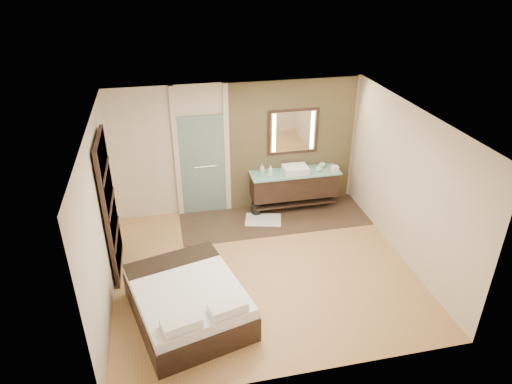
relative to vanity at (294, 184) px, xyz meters
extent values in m
plane|color=#AD8948|center=(-1.10, -1.92, -0.58)|extent=(5.00, 5.00, 0.00)
cube|color=#3B2D20|center=(-0.50, -0.32, -0.57)|extent=(3.80, 1.30, 0.01)
cube|color=tan|center=(0.00, 0.29, 0.77)|extent=(2.60, 0.08, 2.70)
cube|color=black|center=(0.00, 0.00, -0.01)|extent=(1.80, 0.50, 0.50)
cube|color=black|center=(0.00, 0.00, -0.40)|extent=(1.71, 0.45, 0.04)
cube|color=#94E2D1|center=(0.00, -0.02, 0.27)|extent=(1.85, 0.55, 0.03)
cube|color=white|center=(0.00, -0.02, 0.35)|extent=(0.50, 0.38, 0.13)
cylinder|color=silver|center=(0.00, 0.17, 0.37)|extent=(0.03, 0.03, 0.18)
cylinder|color=silver|center=(0.00, 0.13, 0.45)|extent=(0.02, 0.10, 0.02)
cube|color=black|center=(0.00, 0.24, 1.07)|extent=(1.06, 0.03, 0.96)
cube|color=white|center=(0.00, 0.23, 1.07)|extent=(0.94, 0.01, 0.84)
cube|color=#FFEBBF|center=(-0.40, 0.22, 1.07)|extent=(0.07, 0.01, 0.80)
cube|color=#FFEBBF|center=(0.40, 0.22, 1.07)|extent=(0.07, 0.01, 0.80)
cube|color=#A8D5CD|center=(-1.85, 0.28, 0.47)|extent=(0.90, 0.05, 2.10)
cylinder|color=silver|center=(-1.80, 0.23, 0.47)|extent=(0.45, 0.03, 0.03)
cube|color=beige|center=(-2.35, 0.29, 0.77)|extent=(0.10, 0.08, 2.70)
cube|color=beige|center=(-1.35, 0.29, 0.77)|extent=(0.10, 0.08, 2.70)
cube|color=black|center=(-3.53, -1.32, 0.62)|extent=(0.06, 1.20, 2.40)
cube|color=beige|center=(-3.51, -1.32, -0.21)|extent=(0.02, 1.06, 0.52)
cube|color=beige|center=(-3.51, -1.32, 0.38)|extent=(0.02, 1.06, 0.52)
cube|color=beige|center=(-3.51, -1.32, 0.96)|extent=(0.02, 1.06, 0.52)
cube|color=beige|center=(-3.51, -1.32, 1.55)|extent=(0.02, 1.06, 0.52)
cube|color=black|center=(-2.45, -2.80, -0.38)|extent=(1.91, 2.18, 0.41)
cube|color=white|center=(-2.45, -2.80, -0.09)|extent=(1.85, 2.12, 0.17)
cube|color=black|center=(-2.63, -2.12, 0.00)|extent=(1.50, 0.77, 0.04)
cube|color=white|center=(-2.58, -3.60, 0.07)|extent=(0.57, 0.40, 0.13)
cube|color=white|center=(-1.95, -3.44, 0.07)|extent=(0.57, 0.40, 0.13)
cube|color=silver|center=(-0.74, -0.35, -0.56)|extent=(0.83, 0.67, 0.02)
cylinder|color=black|center=(-0.83, -0.07, -0.45)|extent=(0.27, 0.27, 0.25)
cube|color=white|center=(0.82, -0.12, 0.33)|extent=(0.14, 0.14, 0.10)
imported|color=white|center=(-0.54, -0.09, 0.40)|extent=(0.09, 0.09, 0.23)
imported|color=#B2B2B2|center=(-0.66, 0.13, 0.37)|extent=(0.09, 0.09, 0.18)
imported|color=silver|center=(0.50, -0.07, 0.36)|extent=(0.16, 0.16, 0.16)
imported|color=white|center=(0.63, 0.10, 0.33)|extent=(0.12, 0.12, 0.09)
camera|label=1|loc=(-2.57, -8.08, 4.30)|focal=32.00mm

